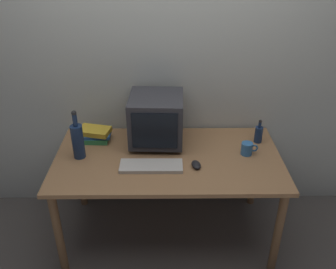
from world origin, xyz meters
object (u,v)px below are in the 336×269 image
object	(u,v)px
crt_monitor	(156,119)
bottle_short	(259,134)
book_stack	(94,135)
keyboard	(151,166)
bottle_tall	(78,140)
mug	(247,149)
computer_mouse	(196,165)

from	to	relation	value
crt_monitor	bottle_short	distance (m)	0.77
book_stack	keyboard	bearing A→B (deg)	-39.43
bottle_tall	mug	bearing A→B (deg)	1.14
bottle_tall	mug	xyz separation A→B (m)	(1.18, 0.02, -0.09)
mug	book_stack	bearing A→B (deg)	169.89
book_stack	mug	world-z (taller)	book_stack
crt_monitor	computer_mouse	xyz separation A→B (m)	(0.27, -0.33, -0.17)
keyboard	mug	size ratio (longest dim) A/B	3.50
computer_mouse	mug	world-z (taller)	mug
bottle_tall	crt_monitor	bearing A→B (deg)	20.08
book_stack	computer_mouse	bearing A→B (deg)	-25.72
crt_monitor	mug	xyz separation A→B (m)	(0.64, -0.17, -0.15)
crt_monitor	book_stack	distance (m)	0.49
keyboard	book_stack	world-z (taller)	book_stack
crt_monitor	bottle_tall	xyz separation A→B (m)	(-0.54, -0.20, -0.06)
mug	keyboard	bearing A→B (deg)	-166.52
computer_mouse	bottle_tall	world-z (taller)	bottle_tall
keyboard	bottle_short	world-z (taller)	bottle_short
crt_monitor	computer_mouse	distance (m)	0.46
keyboard	mug	distance (m)	0.69
bottle_tall	book_stack	size ratio (longest dim) A/B	1.39
keyboard	bottle_short	distance (m)	0.86
book_stack	bottle_tall	bearing A→B (deg)	-107.07
computer_mouse	bottle_short	bearing A→B (deg)	23.38
crt_monitor	book_stack	xyz separation A→B (m)	(-0.47, 0.03, -0.14)
bottle_short	mug	world-z (taller)	bottle_short
bottle_tall	bottle_short	size ratio (longest dim) A/B	1.94
keyboard	bottle_short	bearing A→B (deg)	23.23
keyboard	computer_mouse	distance (m)	0.30
crt_monitor	bottle_short	size ratio (longest dim) A/B	2.18
bottle_tall	mug	world-z (taller)	bottle_tall
bottle_tall	bottle_short	xyz separation A→B (m)	(1.29, 0.19, -0.07)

